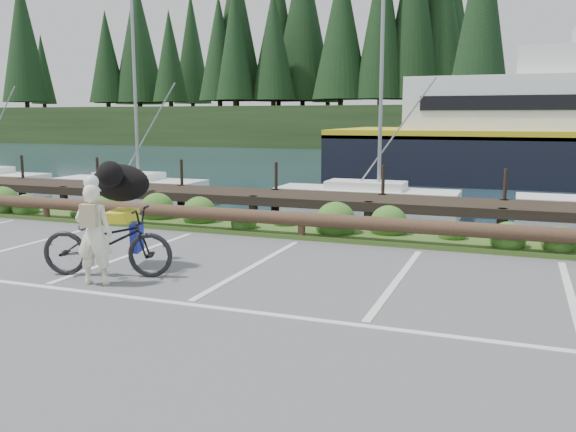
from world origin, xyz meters
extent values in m
plane|color=#505053|center=(0.00, 0.00, 0.00)|extent=(72.00, 72.00, 0.00)
plane|color=#192E3D|center=(0.00, 48.00, -1.20)|extent=(160.00, 160.00, 0.00)
cube|color=#3D5B21|center=(0.00, 5.30, 0.05)|extent=(34.00, 1.60, 0.10)
imported|color=black|center=(-2.02, 0.53, 0.59)|extent=(2.36, 1.34, 1.17)
imported|color=white|center=(-1.88, 0.03, 0.81)|extent=(0.67, 0.53, 1.63)
ellipsoid|color=black|center=(-2.21, 1.22, 1.50)|extent=(0.84, 1.25, 0.66)
camera|label=1|loc=(4.34, -7.74, 2.66)|focal=38.00mm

